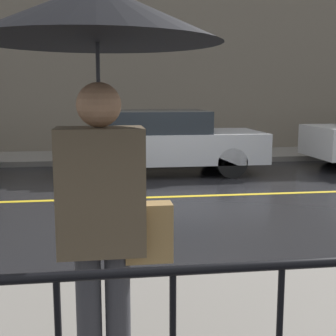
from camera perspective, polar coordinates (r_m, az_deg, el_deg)
ground_plane at (r=7.81m, az=2.35°, el=-3.48°), size 80.00×80.00×0.00m
sidewalk_far at (r=12.28m, az=-1.54°, el=1.45°), size 28.00×1.99×0.13m
lane_marking at (r=7.81m, az=2.35°, el=-3.45°), size 25.20×0.12×0.01m
building_storefront at (r=13.43m, az=-2.19°, el=16.74°), size 28.00×0.30×6.97m
pedestrian at (r=2.28m, az=-8.45°, el=12.51°), size 1.19×1.19×2.08m
car_silver at (r=10.00m, az=-0.99°, el=3.33°), size 4.25×1.81×1.34m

